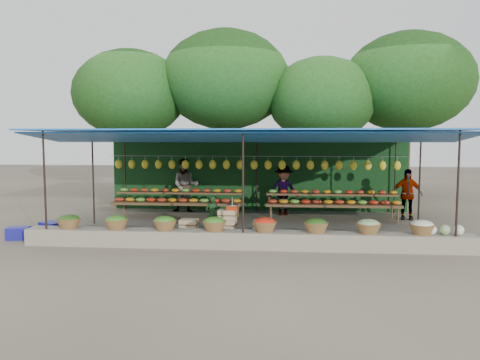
# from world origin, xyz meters

# --- Properties ---
(ground) EXTENTS (60.00, 60.00, 0.00)m
(ground) POSITION_xyz_m (0.00, 0.00, 0.00)
(ground) COLOR brown
(ground) RESTS_ON ground
(stone_curb) EXTENTS (10.60, 0.55, 0.40)m
(stone_curb) POSITION_xyz_m (0.00, -2.75, 0.20)
(stone_curb) COLOR gray
(stone_curb) RESTS_ON ground
(stall_canopy) EXTENTS (10.80, 6.60, 2.82)m
(stall_canopy) POSITION_xyz_m (0.00, 0.08, 2.67)
(stall_canopy) COLOR black
(stall_canopy) RESTS_ON ground
(produce_baskets) EXTENTS (8.98, 0.58, 0.34)m
(produce_baskets) POSITION_xyz_m (-0.10, -2.75, 0.56)
(produce_baskets) COLOR brown
(produce_baskets) RESTS_ON stone_curb
(netting_backdrop) EXTENTS (10.60, 0.06, 2.50)m
(netting_backdrop) POSITION_xyz_m (0.00, 3.15, 1.25)
(netting_backdrop) COLOR #17431A
(netting_backdrop) RESTS_ON ground
(tree_row) EXTENTS (16.51, 5.50, 7.12)m
(tree_row) POSITION_xyz_m (0.50, 6.09, 4.70)
(tree_row) COLOR #342013
(tree_row) RESTS_ON ground
(fruit_table_left) EXTENTS (4.21, 0.95, 0.93)m
(fruit_table_left) POSITION_xyz_m (-2.49, 1.35, 0.61)
(fruit_table_left) COLOR #4B311E
(fruit_table_left) RESTS_ON ground
(fruit_table_right) EXTENTS (4.21, 0.95, 0.93)m
(fruit_table_right) POSITION_xyz_m (2.51, 1.35, 0.61)
(fruit_table_right) COLOR #4B311E
(fruit_table_right) RESTS_ON ground
(crate_counter) EXTENTS (2.37, 0.37, 0.77)m
(crate_counter) POSITION_xyz_m (-0.52, -1.87, 0.31)
(crate_counter) COLOR tan
(crate_counter) RESTS_ON ground
(weighing_scale) EXTENTS (0.30, 0.30, 0.32)m
(weighing_scale) POSITION_xyz_m (-0.36, -1.87, 0.85)
(weighing_scale) COLOR #BA2E0E
(weighing_scale) RESTS_ON crate_counter
(vendor_seated) EXTENTS (0.40, 0.29, 1.03)m
(vendor_seated) POSITION_xyz_m (-0.99, -1.12, 0.52)
(vendor_seated) COLOR #183417
(vendor_seated) RESTS_ON ground
(customer_left) EXTENTS (0.97, 0.79, 1.88)m
(customer_left) POSITION_xyz_m (-2.47, 2.44, 0.94)
(customer_left) COLOR slate
(customer_left) RESTS_ON ground
(customer_mid) EXTENTS (1.23, 0.92, 1.69)m
(customer_mid) POSITION_xyz_m (0.96, 2.13, 0.85)
(customer_mid) COLOR slate
(customer_mid) RESTS_ON ground
(customer_right) EXTENTS (0.99, 0.50, 1.63)m
(customer_right) POSITION_xyz_m (4.88, 1.62, 0.81)
(customer_right) COLOR slate
(customer_right) RESTS_ON ground
(blue_crate_front) EXTENTS (0.59, 0.47, 0.32)m
(blue_crate_front) POSITION_xyz_m (-5.86, -2.33, 0.16)
(blue_crate_front) COLOR navy
(blue_crate_front) RESTS_ON ground
(blue_crate_back) EXTENTS (0.68, 0.60, 0.34)m
(blue_crate_back) POSITION_xyz_m (-5.31, -1.67, 0.17)
(blue_crate_back) COLOR navy
(blue_crate_back) RESTS_ON ground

